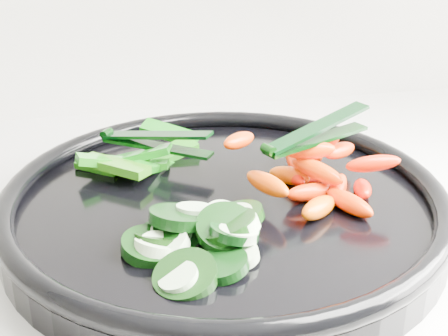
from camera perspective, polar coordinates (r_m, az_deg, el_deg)
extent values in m
cylinder|color=black|center=(0.53, 0.00, -4.15)|extent=(0.40, 0.40, 0.02)
torus|color=black|center=(0.52, 0.00, -2.38)|extent=(0.40, 0.40, 0.02)
cylinder|color=black|center=(0.43, -3.54, -9.87)|extent=(0.06, 0.06, 0.03)
cylinder|color=beige|center=(0.42, -4.13, -10.07)|extent=(0.04, 0.04, 0.02)
cylinder|color=black|center=(0.47, -6.06, -6.58)|extent=(0.04, 0.05, 0.02)
cylinder|color=beige|center=(0.46, -6.29, -7.31)|extent=(0.04, 0.04, 0.02)
cylinder|color=black|center=(0.47, -4.40, -6.16)|extent=(0.04, 0.04, 0.02)
cylinder|color=beige|center=(0.45, -5.91, -7.35)|extent=(0.04, 0.04, 0.02)
cylinder|color=black|center=(0.44, -0.19, -8.91)|extent=(0.05, 0.05, 0.02)
cylinder|color=beige|center=(0.44, 1.48, -8.02)|extent=(0.04, 0.04, 0.02)
cylinder|color=black|center=(0.46, -6.61, -7.16)|extent=(0.06, 0.06, 0.02)
cylinder|color=beige|center=(0.47, -4.86, -6.08)|extent=(0.04, 0.04, 0.01)
cylinder|color=black|center=(0.47, -6.18, -6.56)|extent=(0.05, 0.05, 0.02)
cylinder|color=#CCEABB|center=(0.46, -5.16, -7.15)|extent=(0.04, 0.03, 0.02)
cylinder|color=black|center=(0.46, 0.39, -5.44)|extent=(0.06, 0.06, 0.03)
cylinder|color=beige|center=(0.46, 1.16, -5.49)|extent=(0.05, 0.05, 0.03)
cylinder|color=black|center=(0.47, -4.12, -4.52)|extent=(0.07, 0.07, 0.02)
cylinder|color=#CFEBBC|center=(0.48, -2.71, -3.92)|extent=(0.04, 0.04, 0.01)
cylinder|color=black|center=(0.46, 0.19, -5.54)|extent=(0.06, 0.06, 0.03)
cylinder|color=beige|center=(0.47, -0.16, -4.58)|extent=(0.04, 0.04, 0.02)
cylinder|color=black|center=(0.47, 1.06, -4.56)|extent=(0.06, 0.06, 0.02)
cylinder|color=beige|center=(0.47, 1.06, -4.47)|extent=(0.03, 0.03, 0.02)
cylinder|color=black|center=(0.45, 0.93, -5.90)|extent=(0.05, 0.05, 0.02)
cylinder|color=beige|center=(0.45, 1.30, -6.03)|extent=(0.04, 0.04, 0.01)
ellipsoid|color=#FA3200|center=(0.54, 10.31, -1.96)|extent=(0.04, 0.04, 0.02)
ellipsoid|color=#DE3700|center=(0.53, 8.00, -2.20)|extent=(0.05, 0.03, 0.02)
ellipsoid|color=#EC3F00|center=(0.52, 11.40, -3.15)|extent=(0.04, 0.05, 0.02)
ellipsoid|color=#FF6600|center=(0.55, 5.98, -0.68)|extent=(0.04, 0.05, 0.03)
ellipsoid|color=red|center=(0.54, 12.54, -1.87)|extent=(0.03, 0.05, 0.03)
ellipsoid|color=red|center=(0.55, 6.45, -0.74)|extent=(0.02, 0.04, 0.02)
ellipsoid|color=#EB5B00|center=(0.50, 8.66, -3.61)|extent=(0.05, 0.04, 0.03)
ellipsoid|color=red|center=(0.56, 8.11, -0.56)|extent=(0.05, 0.02, 0.02)
ellipsoid|color=#EA3400|center=(0.60, 7.83, 1.42)|extent=(0.02, 0.05, 0.02)
ellipsoid|color=#FF2F00|center=(0.58, 6.50, 0.68)|extent=(0.02, 0.05, 0.02)
ellipsoid|color=#F14300|center=(0.51, 3.97, -1.44)|extent=(0.04, 0.06, 0.02)
ellipsoid|color=#FF1500|center=(0.55, 7.31, 0.45)|extent=(0.02, 0.04, 0.02)
ellipsoid|color=#EC3B00|center=(0.53, 8.50, -0.24)|extent=(0.04, 0.05, 0.02)
ellipsoid|color=#F04900|center=(0.58, 10.54, 1.58)|extent=(0.05, 0.04, 0.02)
ellipsoid|color=#FF1B00|center=(0.55, 8.58, 2.33)|extent=(0.04, 0.02, 0.02)
ellipsoid|color=#FA4800|center=(0.55, 1.38, 2.53)|extent=(0.04, 0.04, 0.02)
ellipsoid|color=#FE3F00|center=(0.54, 7.88, 1.60)|extent=(0.05, 0.03, 0.02)
ellipsoid|color=#FF1100|center=(0.52, 13.48, 0.40)|extent=(0.05, 0.02, 0.02)
cube|color=#116509|center=(0.60, -6.92, 0.82)|extent=(0.04, 0.05, 0.02)
cube|color=#0E690A|center=(0.59, -6.22, 0.32)|extent=(0.05, 0.05, 0.03)
cube|color=#0B730C|center=(0.58, -6.97, 0.22)|extent=(0.04, 0.03, 0.01)
cube|color=#166209|center=(0.60, -5.49, 1.13)|extent=(0.07, 0.04, 0.02)
cube|color=#1A6E0A|center=(0.59, -11.44, 0.16)|extent=(0.04, 0.04, 0.01)
cube|color=#256D0A|center=(0.59, -9.66, 0.33)|extent=(0.02, 0.07, 0.03)
cube|color=#0F6F0A|center=(0.58, -7.48, 1.19)|extent=(0.06, 0.04, 0.02)
cube|color=#11740B|center=(0.57, -10.75, 0.59)|extent=(0.05, 0.03, 0.02)
cube|color=#1F690A|center=(0.56, -9.96, 0.20)|extent=(0.06, 0.06, 0.01)
cube|color=#09630D|center=(0.63, -4.98, 3.23)|extent=(0.06, 0.05, 0.02)
cylinder|color=black|center=(0.50, 4.08, 1.68)|extent=(0.01, 0.01, 0.01)
cube|color=black|center=(0.54, 8.53, 2.59)|extent=(0.11, 0.06, 0.00)
cube|color=black|center=(0.54, 8.60, 3.73)|extent=(0.11, 0.06, 0.02)
cylinder|color=black|center=(0.61, -10.67, 3.14)|extent=(0.01, 0.01, 0.01)
cube|color=black|center=(0.59, -6.14, 1.97)|extent=(0.10, 0.08, 0.00)
cube|color=black|center=(0.58, -6.19, 3.01)|extent=(0.10, 0.08, 0.02)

